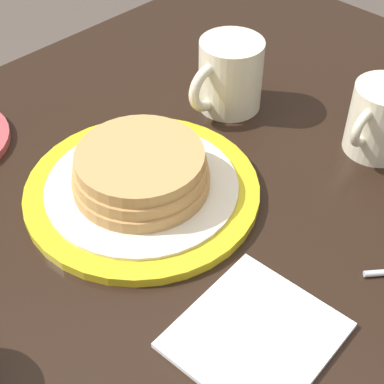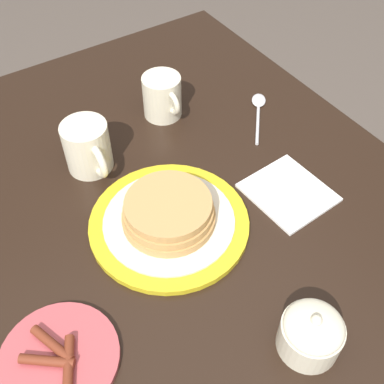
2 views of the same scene
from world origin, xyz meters
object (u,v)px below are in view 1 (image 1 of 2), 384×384
object	(u,v)px
coffee_mug	(229,75)
napkin	(255,335)
creamer_pitcher	(382,117)
pancake_plate	(141,180)

from	to	relation	value
coffee_mug	napkin	world-z (taller)	coffee_mug
creamer_pitcher	napkin	bearing A→B (deg)	12.84
coffee_mug	napkin	distance (m)	0.39
pancake_plate	napkin	distance (m)	0.23
creamer_pitcher	napkin	xyz separation A→B (m)	(0.33, 0.08, -0.05)
coffee_mug	creamer_pitcher	distance (m)	0.21
coffee_mug	creamer_pitcher	xyz separation A→B (m)	(-0.06, 0.20, -0.00)
pancake_plate	napkin	xyz separation A→B (m)	(0.06, 0.22, -0.02)
pancake_plate	napkin	bearing A→B (deg)	75.77
pancake_plate	coffee_mug	xyz separation A→B (m)	(-0.21, -0.05, 0.03)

